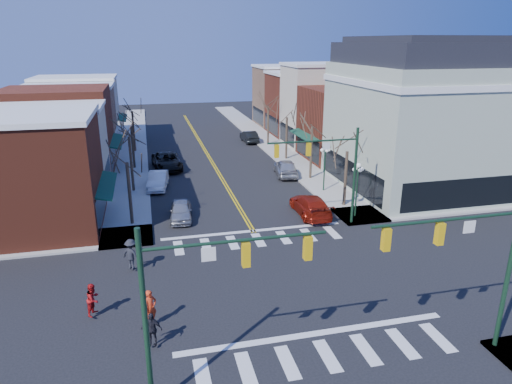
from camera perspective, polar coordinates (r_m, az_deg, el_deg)
ground at (r=25.95m, az=3.67°, el=-11.50°), size 160.00×160.00×0.00m
sidewalk_left at (r=43.42m, az=-15.47°, el=0.49°), size 3.50×70.00×0.15m
sidewalk_right at (r=46.10m, az=6.76°, el=2.08°), size 3.50×70.00×0.15m
bldg_left_brick_a at (r=35.43m, az=-27.23°, el=1.73°), size 10.00×8.50×8.00m
bldg_left_stucco_a at (r=42.83m, az=-24.96°, el=4.30°), size 10.00×7.00×7.50m
bldg_left_brick_b at (r=50.44m, az=-23.43°, el=6.99°), size 10.00×9.00×8.50m
bldg_left_tan at (r=58.53m, az=-22.15°, el=8.18°), size 10.00×7.50×7.80m
bldg_left_stucco_b at (r=66.10m, az=-21.29°, el=9.49°), size 10.00×8.00×8.20m
bldg_right_brick_a at (r=52.97m, az=11.71°, el=8.31°), size 10.00×8.50×8.00m
bldg_right_stucco at (r=59.84m, az=8.62°, el=10.58°), size 10.00×7.00×10.00m
bldg_right_brick_b at (r=66.88m, az=6.16°, el=10.83°), size 10.00×8.00×8.50m
bldg_right_tan at (r=74.38m, az=4.07°, el=11.84°), size 10.00×8.00×9.00m
victorian_corner at (r=43.31m, az=19.46°, el=9.04°), size 12.25×14.25×13.30m
traffic_mast_near_left at (r=16.31m, az=-7.29°, el=-11.97°), size 6.60×0.28×7.20m
traffic_mast_near_right at (r=20.45m, az=25.57°, el=-7.20°), size 6.60×0.28×7.20m
traffic_mast_far_right at (r=32.44m, az=9.38°, el=3.48°), size 6.60×0.28×7.20m
lamppost_corner at (r=34.96m, az=12.56°, el=1.39°), size 0.36×0.36×4.33m
lamppost_midblock at (r=40.66m, az=8.60°, el=4.00°), size 0.36×0.36×4.33m
tree_left_a at (r=34.14m, az=-15.51°, el=-0.28°), size 0.24×0.24×4.76m
tree_left_b at (r=41.78m, az=-15.30°, el=3.31°), size 0.24×0.24×5.04m
tree_left_c at (r=49.61m, az=-15.12°, el=5.36°), size 0.24×0.24×4.55m
tree_left_d at (r=57.42m, az=-15.03°, el=7.25°), size 0.24×0.24×4.90m
tree_right_a at (r=37.38m, az=11.11°, el=1.55°), size 0.24×0.24×4.62m
tree_right_b at (r=44.43m, az=6.90°, el=4.81°), size 0.24×0.24×5.18m
tree_right_c at (r=51.86m, az=3.83°, el=6.66°), size 0.24×0.24×4.83m
tree_right_d at (r=59.38m, az=1.52°, el=8.26°), size 0.24×0.24×4.97m
car_left_near at (r=35.01m, az=-9.37°, el=-2.32°), size 1.96×4.14×1.37m
car_left_mid at (r=42.72m, az=-12.17°, el=1.42°), size 2.20×4.76×1.51m
car_left_far at (r=49.11m, az=-11.08°, el=3.81°), size 3.19×6.25×1.69m
car_right_near at (r=35.64m, az=6.82°, el=-1.66°), size 2.30×5.41×1.56m
car_right_mid at (r=45.84m, az=3.72°, el=3.06°), size 2.63×5.13×1.67m
car_right_far at (r=61.33m, az=-0.85°, el=6.95°), size 1.78×4.68×1.52m
pedestrian_red_a at (r=22.60m, az=-13.03°, el=-13.88°), size 0.76×0.71×1.75m
pedestrian_red_b at (r=24.10m, az=-19.67°, el=-12.50°), size 0.91×0.99×1.65m
pedestrian_dark_a at (r=21.29m, az=-12.92°, el=-16.36°), size 1.00×0.64×1.59m
pedestrian_dark_b at (r=27.80m, az=-15.31°, el=-7.51°), size 1.38×1.26×1.86m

